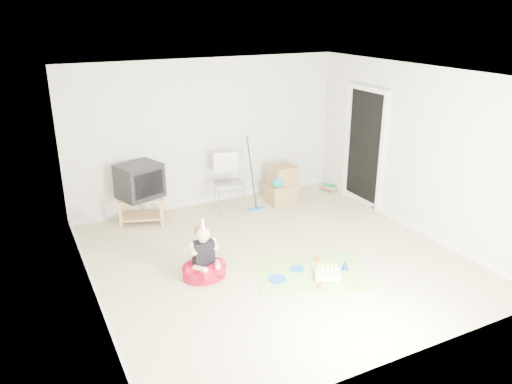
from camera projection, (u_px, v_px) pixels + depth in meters
name	position (u px, v px, depth m)	size (l,w,h in m)	color
ground	(275.00, 258.00, 7.18)	(5.00, 5.00, 0.00)	#C6B78E
doorway_recess	(365.00, 149.00, 8.88)	(0.02, 0.90, 2.05)	black
tv_stand	(142.00, 207.00, 8.29)	(0.83, 0.66, 0.45)	#AD7E4E
crt_tv	(139.00, 181.00, 8.13)	(0.65, 0.54, 0.56)	black
folding_chair	(229.00, 183.00, 8.68)	(0.56, 0.54, 1.06)	gray
cardboard_boxes	(282.00, 185.00, 9.15)	(0.58, 0.46, 0.68)	#987A49
floor_mop	(257.00, 196.00, 8.80)	(0.32, 0.42, 1.27)	blue
book_pile	(328.00, 188.00, 9.82)	(0.28, 0.32, 0.12)	#2A804B
seated_woman	(204.00, 264.00, 6.63)	(0.62, 0.62, 0.86)	#A30F23
party_mat	(311.00, 273.00, 6.78)	(1.50, 1.09, 0.01)	#FF357C
birthday_cake	(327.00, 275.00, 6.64)	(0.41, 0.39, 0.15)	white
blue_plate_near	(297.00, 269.00, 6.86)	(0.20, 0.20, 0.01)	blue
blue_plate_far	(277.00, 279.00, 6.60)	(0.23, 0.23, 0.01)	blue
orange_cup_near	(318.00, 258.00, 7.07)	(0.07, 0.07, 0.08)	orange
orange_cup_far	(320.00, 286.00, 6.37)	(0.06, 0.06, 0.07)	orange
blue_party_hat	(345.00, 264.00, 6.84)	(0.10, 0.10, 0.14)	#1A40BA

